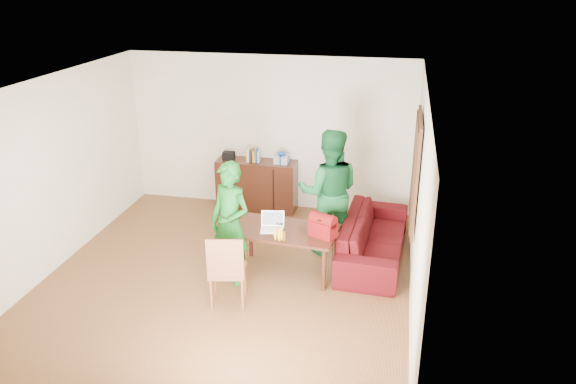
% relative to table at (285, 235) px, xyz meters
% --- Properties ---
extents(room, '(5.20, 5.70, 2.90)m').
position_rel_table_xyz_m(room, '(-0.75, -0.27, 0.72)').
color(room, '#441F11').
rests_on(room, ground).
extents(table, '(1.49, 0.93, 0.67)m').
position_rel_table_xyz_m(table, '(0.00, 0.00, 0.00)').
color(table, black).
rests_on(table, ground).
extents(chair, '(0.53, 0.52, 1.01)m').
position_rel_table_xyz_m(chair, '(-0.55, -0.93, -0.30)').
color(chair, brown).
rests_on(chair, ground).
extents(person_near, '(0.74, 0.63, 1.71)m').
position_rel_table_xyz_m(person_near, '(-0.67, -0.36, 0.27)').
color(person_near, '#135919').
rests_on(person_near, ground).
extents(person_far, '(1.02, 0.85, 1.92)m').
position_rel_table_xyz_m(person_far, '(0.50, 0.77, 0.37)').
color(person_far, '#135829').
rests_on(person_far, ground).
extents(laptop, '(0.35, 0.28, 0.23)m').
position_rel_table_xyz_m(laptop, '(-0.17, -0.06, 0.12)').
color(laptop, white).
rests_on(laptop, table).
extents(bananas, '(0.19, 0.14, 0.07)m').
position_rel_table_xyz_m(bananas, '(-0.02, -0.33, 0.11)').
color(bananas, yellow).
rests_on(bananas, table).
extents(bottle, '(0.06, 0.06, 0.16)m').
position_rel_table_xyz_m(bottle, '(0.06, -0.32, 0.16)').
color(bottle, '#523412').
rests_on(bottle, table).
extents(red_bag, '(0.40, 0.33, 0.26)m').
position_rel_table_xyz_m(red_bag, '(0.54, -0.10, 0.21)').
color(red_bag, '#700C07').
rests_on(red_bag, table).
extents(sofa, '(0.97, 2.24, 0.64)m').
position_rel_table_xyz_m(sofa, '(1.19, 0.71, -0.27)').
color(sofa, '#3A0712').
rests_on(sofa, ground).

